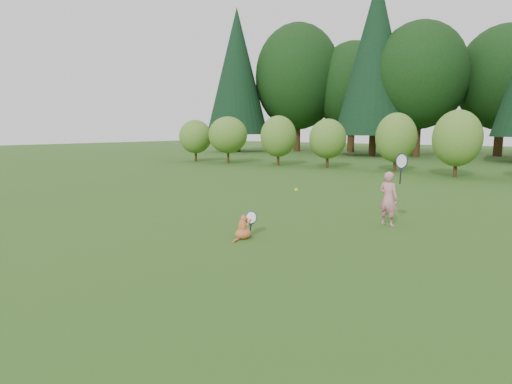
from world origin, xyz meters
The scene contains 6 objects.
ground centered at (0.00, 0.00, 0.00)m, with size 100.00×100.00×0.00m, color #1E4A14.
shrub_row centered at (0.00, 13.00, 1.40)m, with size 28.00×3.00×2.80m, color #497A26, non-canonical shape.
woodland_backdrop centered at (0.00, 23.00, 7.50)m, with size 48.00×10.00×15.00m, color black, non-canonical shape.
child centered at (2.23, 2.48, 0.57)m, with size 0.62×0.36×1.63m.
cat centered at (0.55, -0.04, 0.22)m, with size 0.35×0.64×0.58m.
tennis_ball centered at (1.05, 0.90, 0.80)m, with size 0.07×0.07×0.07m.
Camera 1 is at (5.14, -5.80, 1.91)m, focal length 30.00 mm.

